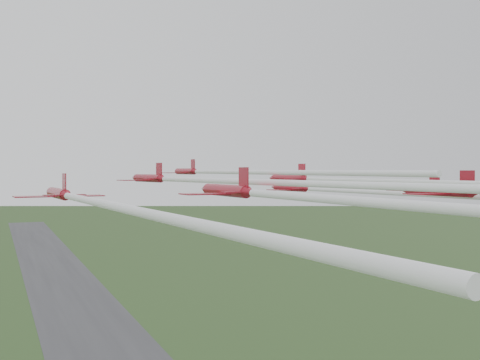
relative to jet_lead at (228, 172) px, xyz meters
name	(u,v)px	position (x,y,z in m)	size (l,w,h in m)	color
runway	(75,303)	(0.81, 194.98, -60.23)	(38.00, 900.00, 0.04)	#353538
jet_lead	(228,172)	(0.00, 0.00, 0.00)	(8.98, 68.70, 2.67)	#A31323
jet_row2_left	(212,180)	(-9.49, -19.46, -0.89)	(14.85, 68.31, 2.69)	#A31323
jet_row2_right	(332,190)	(14.49, -6.14, -2.73)	(10.00, 50.23, 2.65)	#A31323
jet_row3_left	(89,201)	(-25.04, -31.68, -2.33)	(9.61, 65.21, 2.85)	#A31323
jet_row3_mid	(364,181)	(3.66, -30.54, -0.84)	(8.07, 60.22, 2.40)	#A31323
jet_row3_right	(471,194)	(27.85, -20.40, -2.96)	(10.50, 48.92, 2.80)	#A31323
jet_row4_left	(314,198)	(-11.14, -46.22, -1.69)	(9.45, 63.02, 2.81)	#A31323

